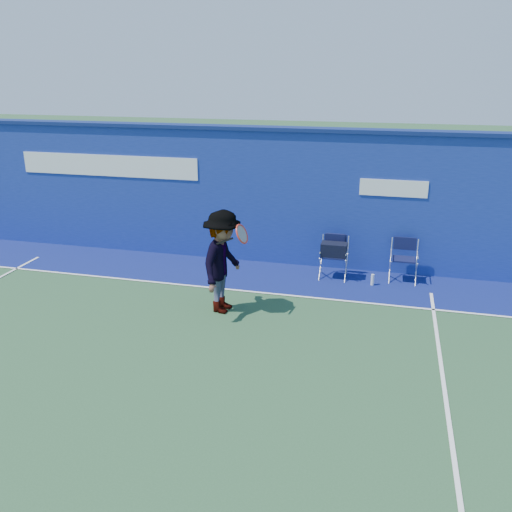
% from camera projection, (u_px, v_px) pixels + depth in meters
% --- Properties ---
extents(ground, '(80.00, 80.00, 0.00)m').
position_uv_depth(ground, '(137.00, 366.00, 8.24)').
color(ground, '#284C2D').
rests_on(ground, ground).
extents(stadium_wall, '(24.00, 0.50, 3.08)m').
position_uv_depth(stadium_wall, '(232.00, 193.00, 12.49)').
color(stadium_wall, navy).
rests_on(stadium_wall, ground).
extents(out_of_bounds_strip, '(24.00, 1.80, 0.01)m').
position_uv_depth(out_of_bounds_strip, '(219.00, 272.00, 12.00)').
color(out_of_bounds_strip, navy).
rests_on(out_of_bounds_strip, ground).
extents(court_lines, '(24.00, 12.00, 0.01)m').
position_uv_depth(court_lines, '(153.00, 347.00, 8.79)').
color(court_lines, white).
rests_on(court_lines, out_of_bounds_strip).
extents(directors_chair_left, '(0.54, 0.51, 0.92)m').
position_uv_depth(directors_chair_left, '(334.00, 260.00, 11.58)').
color(directors_chair_left, silver).
rests_on(directors_chair_left, ground).
extents(directors_chair_right, '(0.54, 0.48, 0.90)m').
position_uv_depth(directors_chair_right, '(403.00, 268.00, 11.45)').
color(directors_chair_right, silver).
rests_on(directors_chair_right, ground).
extents(water_bottle, '(0.07, 0.07, 0.24)m').
position_uv_depth(water_bottle, '(372.00, 280.00, 11.25)').
color(water_bottle, silver).
rests_on(water_bottle, ground).
extents(tennis_player, '(0.94, 1.31, 1.92)m').
position_uv_depth(tennis_player, '(223.00, 262.00, 9.83)').
color(tennis_player, '#EA4738').
rests_on(tennis_player, ground).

